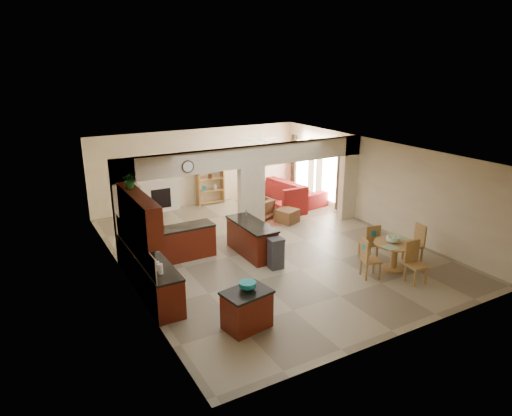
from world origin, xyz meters
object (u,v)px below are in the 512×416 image
dining_table (395,252)px  sofa (294,190)px  armchair (260,209)px  kitchen_island (247,309)px

dining_table → sofa: 6.51m
armchair → kitchen_island: bearing=36.9°
kitchen_island → dining_table: kitchen_island is taller
kitchen_island → armchair: size_ratio=1.37×
sofa → armchair: (-2.18, -1.23, -0.06)m
dining_table → sofa: bearing=79.4°
sofa → armchair: sofa is taller
kitchen_island → sofa: 9.00m
dining_table → armchair: (-0.98, 5.17, -0.15)m
dining_table → sofa: size_ratio=0.40×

